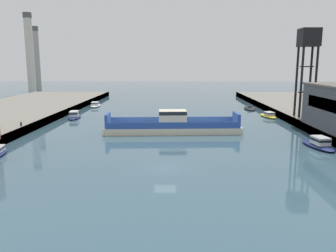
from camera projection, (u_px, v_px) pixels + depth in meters
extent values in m
plane|color=#385666|center=(165.00, 168.00, 38.52)|extent=(400.00, 400.00, 0.00)
cube|color=#423D38|center=(30.00, 128.00, 58.57)|extent=(0.30, 140.00, 1.50)
cube|color=#423D38|center=(309.00, 129.00, 57.55)|extent=(0.30, 140.00, 1.50)
cube|color=beige|center=(173.00, 129.00, 59.12)|extent=(23.82, 7.40, 1.10)
cube|color=#284CA3|center=(172.00, 120.00, 61.82)|extent=(22.53, 1.45, 1.10)
cube|color=#284CA3|center=(173.00, 126.00, 56.02)|extent=(22.53, 1.45, 1.10)
cube|color=beige|center=(173.00, 118.00, 58.77)|extent=(4.89, 3.58, 2.71)
cube|color=black|center=(173.00, 112.00, 58.59)|extent=(4.93, 3.63, 0.60)
cube|color=#284CA3|center=(236.00, 119.00, 59.24)|extent=(0.75, 4.24, 2.20)
cube|color=#284CA3|center=(108.00, 120.00, 58.40)|extent=(0.75, 4.24, 2.20)
ellipsoid|color=black|center=(250.00, 108.00, 89.06)|extent=(3.06, 8.36, 0.48)
cube|color=#4C4C51|center=(250.00, 106.00, 88.98)|extent=(0.96, 0.44, 0.50)
ellipsoid|color=yellow|center=(268.00, 116.00, 75.97)|extent=(3.37, 7.32, 0.47)
cube|color=silver|center=(269.00, 114.00, 75.34)|extent=(2.01, 2.68, 0.75)
cube|color=black|center=(269.00, 113.00, 75.32)|extent=(2.06, 2.76, 0.22)
ellipsoid|color=navy|center=(75.00, 117.00, 74.43)|extent=(3.29, 7.66, 0.45)
cube|color=silver|center=(74.00, 114.00, 73.74)|extent=(2.00, 2.78, 1.19)
cube|color=black|center=(74.00, 113.00, 73.71)|extent=(2.05, 2.86, 0.36)
ellipsoid|color=navy|center=(318.00, 145.00, 48.09)|extent=(3.54, 7.58, 0.56)
cube|color=silver|center=(320.00, 141.00, 47.41)|extent=(2.10, 2.78, 1.12)
cube|color=black|center=(321.00, 140.00, 47.38)|extent=(2.16, 2.86, 0.33)
ellipsoid|color=white|center=(95.00, 105.00, 95.05)|extent=(3.45, 8.13, 0.54)
cube|color=silver|center=(95.00, 103.00, 94.35)|extent=(2.13, 2.94, 0.77)
cube|color=black|center=(95.00, 103.00, 94.33)|extent=(2.19, 3.02, 0.23)
cube|color=black|center=(325.00, 104.00, 51.42)|extent=(0.08, 12.61, 1.89)
cylinder|color=black|center=(296.00, 82.00, 67.33)|extent=(0.44, 0.44, 13.53)
cylinder|color=black|center=(310.00, 82.00, 67.28)|extent=(0.44, 0.44, 13.53)
cylinder|color=black|center=(301.00, 82.00, 64.66)|extent=(0.44, 0.44, 13.53)
cylinder|color=black|center=(316.00, 82.00, 64.60)|extent=(0.44, 0.44, 13.53)
cube|color=black|center=(305.00, 92.00, 66.33)|extent=(2.72, 0.20, 0.20)
cube|color=black|center=(305.00, 92.00, 66.33)|extent=(0.20, 2.72, 0.20)
cube|color=black|center=(307.00, 67.00, 65.43)|extent=(2.72, 0.20, 0.20)
cube|color=black|center=(307.00, 67.00, 65.43)|extent=(0.20, 2.72, 0.20)
cube|color=black|center=(309.00, 37.00, 64.44)|extent=(3.53, 3.53, 3.41)
cylinder|color=black|center=(21.00, 125.00, 56.30)|extent=(0.28, 0.28, 0.55)
sphere|color=black|center=(21.00, 123.00, 56.25)|extent=(0.32, 0.32, 0.32)
cylinder|color=black|center=(319.00, 126.00, 54.81)|extent=(0.28, 0.28, 0.55)
sphere|color=black|center=(320.00, 124.00, 54.76)|extent=(0.32, 0.32, 0.32)
cylinder|color=beige|center=(30.00, 54.00, 132.93)|extent=(3.03, 3.03, 31.42)
cylinder|color=#4C4C4C|center=(27.00, 15.00, 130.28)|extent=(3.27, 3.27, 2.00)
cylinder|color=#9E998E|center=(37.00, 59.00, 152.10)|extent=(2.46, 2.46, 28.35)
cylinder|color=#4C4C4C|center=(35.00, 29.00, 149.73)|extent=(2.66, 2.66, 2.00)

